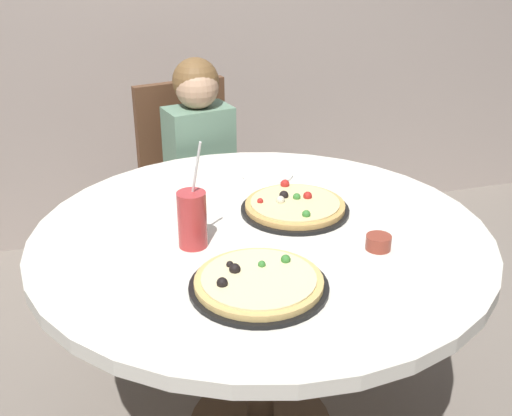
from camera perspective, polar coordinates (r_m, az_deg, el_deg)
The scene contains 8 objects.
dining_table at distance 1.87m, azimuth 0.45°, elevation -4.40°, with size 1.33×1.33×0.75m.
chair_wooden at distance 2.75m, azimuth -5.83°, elevation 2.37°, with size 0.47×0.47×0.95m.
diner_child at distance 2.61m, azimuth -4.30°, elevation 0.06°, with size 0.32×0.43×1.08m.
pizza_veggie at distance 1.55m, azimuth 0.23°, elevation -6.79°, with size 0.34×0.34×0.05m.
pizza_cheese at distance 1.94m, azimuth 3.52°, elevation 0.13°, with size 0.33×0.33×0.05m.
soda_cup at distance 1.72m, azimuth -5.78°, elevation -1.01°, with size 0.08×0.08×0.31m.
sauce_bowl at distance 1.76m, azimuth 11.01°, elevation -3.07°, with size 0.07×0.07×0.04m, color brown.
plate_small at distance 2.21m, azimuth 1.00°, elevation 3.02°, with size 0.18×0.18×0.01m, color white.
Camera 1 is at (-0.49, -1.55, 1.59)m, focal length 44.26 mm.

